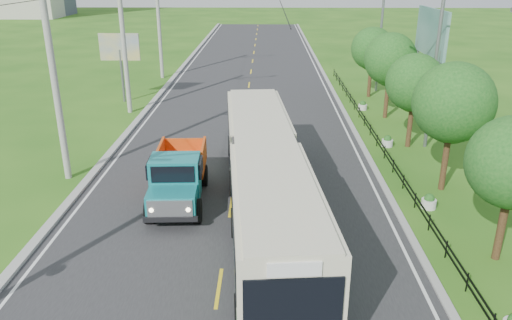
{
  "coord_description": "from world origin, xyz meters",
  "views": [
    {
      "loc": [
        1.49,
        -13.63,
        9.8
      ],
      "look_at": [
        1.08,
        6.72,
        1.9
      ],
      "focal_mm": 35.0,
      "sensor_mm": 36.0,
      "label": 1
    }
  ],
  "objects_px": {
    "pole_mid": "(124,40)",
    "tree_third": "(453,106)",
    "tree_fifth": "(390,62)",
    "planter_far": "(363,106)",
    "billboard_left": "(120,51)",
    "pole_near": "(55,76)",
    "bus": "(265,172)",
    "billboard_right": "(431,39)",
    "dump_truck": "(178,173)",
    "streetlight_mid": "(433,62)",
    "pole_far": "(159,22)",
    "streetlight_far": "(379,31)",
    "planter_near": "(429,202)",
    "tree_back": "(373,51)",
    "planter_mid": "(387,142)",
    "tree_fourth": "(415,85)"
  },
  "relations": [
    {
      "from": "tree_fifth",
      "to": "bus",
      "type": "relative_size",
      "value": 0.33
    },
    {
      "from": "planter_far",
      "to": "billboard_left",
      "type": "xyz_separation_m",
      "value": [
        -18.1,
        2.0,
        3.58
      ]
    },
    {
      "from": "tree_back",
      "to": "planter_near",
      "type": "relative_size",
      "value": 8.21
    },
    {
      "from": "bus",
      "to": "dump_truck",
      "type": "relative_size",
      "value": 2.98
    },
    {
      "from": "billboard_left",
      "to": "streetlight_far",
      "type": "bearing_deg",
      "value": 11.23
    },
    {
      "from": "pole_near",
      "to": "tree_back",
      "type": "height_order",
      "value": "pole_near"
    },
    {
      "from": "dump_truck",
      "to": "tree_back",
      "type": "bearing_deg",
      "value": 55.5
    },
    {
      "from": "pole_far",
      "to": "planter_far",
      "type": "distance_m",
      "value": 20.7
    },
    {
      "from": "pole_near",
      "to": "planter_far",
      "type": "height_order",
      "value": "pole_near"
    },
    {
      "from": "pole_far",
      "to": "pole_mid",
      "type": "bearing_deg",
      "value": -90.0
    },
    {
      "from": "streetlight_far",
      "to": "planter_near",
      "type": "height_order",
      "value": "streetlight_far"
    },
    {
      "from": "planter_mid",
      "to": "tree_third",
      "type": "bearing_deg",
      "value": -77.9
    },
    {
      "from": "tree_back",
      "to": "planter_far",
      "type": "relative_size",
      "value": 8.21
    },
    {
      "from": "tree_fifth",
      "to": "planter_far",
      "type": "xyz_separation_m",
      "value": [
        -1.26,
        1.86,
        -3.57
      ]
    },
    {
      "from": "planter_near",
      "to": "bus",
      "type": "xyz_separation_m",
      "value": [
        -7.13,
        -0.89,
        1.71
      ]
    },
    {
      "from": "pole_mid",
      "to": "tree_third",
      "type": "height_order",
      "value": "pole_mid"
    },
    {
      "from": "pole_near",
      "to": "billboard_left",
      "type": "xyz_separation_m",
      "value": [
        -1.24,
        15.0,
        -1.23
      ]
    },
    {
      "from": "pole_near",
      "to": "tree_back",
      "type": "distance_m",
      "value": 24.98
    },
    {
      "from": "bus",
      "to": "dump_truck",
      "type": "distance_m",
      "value": 4.09
    },
    {
      "from": "pole_mid",
      "to": "tree_fifth",
      "type": "relative_size",
      "value": 1.72
    },
    {
      "from": "tree_third",
      "to": "billboard_right",
      "type": "xyz_separation_m",
      "value": [
        2.44,
        11.86,
        1.36
      ]
    },
    {
      "from": "pole_mid",
      "to": "dump_truck",
      "type": "relative_size",
      "value": 1.71
    },
    {
      "from": "tree_back",
      "to": "streetlight_mid",
      "type": "bearing_deg",
      "value": -86.3
    },
    {
      "from": "planter_mid",
      "to": "planter_near",
      "type": "bearing_deg",
      "value": -90.0
    },
    {
      "from": "pole_near",
      "to": "bus",
      "type": "xyz_separation_m",
      "value": [
        9.74,
        -3.89,
        -3.09
      ]
    },
    {
      "from": "tree_third",
      "to": "tree_fourth",
      "type": "xyz_separation_m",
      "value": [
        -0.0,
        6.0,
        -0.4
      ]
    },
    {
      "from": "pole_far",
      "to": "streetlight_far",
      "type": "relative_size",
      "value": 1.1
    },
    {
      "from": "pole_near",
      "to": "bus",
      "type": "bearing_deg",
      "value": -21.78
    },
    {
      "from": "pole_near",
      "to": "tree_fourth",
      "type": "relative_size",
      "value": 1.85
    },
    {
      "from": "tree_back",
      "to": "dump_truck",
      "type": "distance_m",
      "value": 23.28
    },
    {
      "from": "streetlight_far",
      "to": "bus",
      "type": "relative_size",
      "value": 0.52
    },
    {
      "from": "billboard_right",
      "to": "dump_truck",
      "type": "xyz_separation_m",
      "value": [
        -14.63,
        -13.56,
        -3.98
      ]
    },
    {
      "from": "tree_third",
      "to": "billboard_right",
      "type": "height_order",
      "value": "billboard_right"
    },
    {
      "from": "streetlight_mid",
      "to": "streetlight_far",
      "type": "height_order",
      "value": "same"
    },
    {
      "from": "streetlight_mid",
      "to": "tree_back",
      "type": "bearing_deg",
      "value": 93.7
    },
    {
      "from": "tree_fifth",
      "to": "dump_truck",
      "type": "relative_size",
      "value": 0.99
    },
    {
      "from": "streetlight_far",
      "to": "pole_far",
      "type": "bearing_deg",
      "value": 165.19
    },
    {
      "from": "pole_near",
      "to": "tree_fifth",
      "type": "relative_size",
      "value": 1.72
    },
    {
      "from": "streetlight_far",
      "to": "dump_truck",
      "type": "height_order",
      "value": "streetlight_far"
    },
    {
      "from": "tree_back",
      "to": "bus",
      "type": "relative_size",
      "value": 0.32
    },
    {
      "from": "billboard_left",
      "to": "planter_mid",
      "type": "bearing_deg",
      "value": -28.92
    },
    {
      "from": "tree_fifth",
      "to": "planter_mid",
      "type": "distance_m",
      "value": 7.21
    },
    {
      "from": "tree_fifth",
      "to": "bus",
      "type": "height_order",
      "value": "tree_fifth"
    },
    {
      "from": "pole_near",
      "to": "streetlight_mid",
      "type": "distance_m",
      "value": 19.56
    },
    {
      "from": "tree_third",
      "to": "planter_near",
      "type": "xyz_separation_m",
      "value": [
        -1.26,
        -2.14,
        -3.7
      ]
    },
    {
      "from": "planter_far",
      "to": "billboard_left",
      "type": "height_order",
      "value": "billboard_left"
    },
    {
      "from": "tree_back",
      "to": "planter_far",
      "type": "height_order",
      "value": "tree_back"
    },
    {
      "from": "pole_near",
      "to": "planter_mid",
      "type": "distance_m",
      "value": 18.23
    },
    {
      "from": "billboard_left",
      "to": "billboard_right",
      "type": "height_order",
      "value": "billboard_right"
    },
    {
      "from": "tree_fourth",
      "to": "dump_truck",
      "type": "xyz_separation_m",
      "value": [
        -12.19,
        -7.7,
        -2.22
      ]
    }
  ]
}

